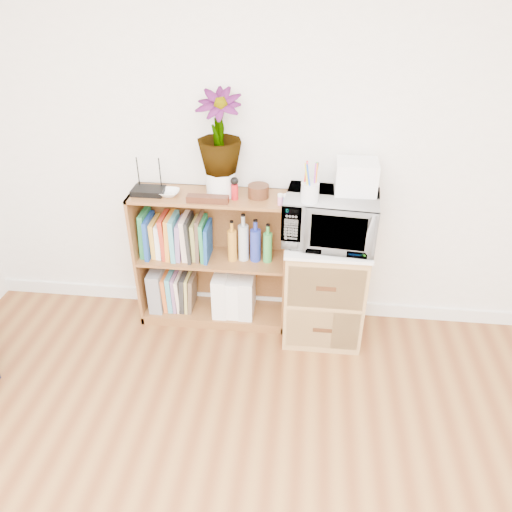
# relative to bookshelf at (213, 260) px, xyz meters

# --- Properties ---
(skirting_board) EXTENTS (4.00, 0.02, 0.10)m
(skirting_board) POSITION_rel_bookshelf_xyz_m (0.35, 0.14, -0.42)
(skirting_board) COLOR white
(skirting_board) RESTS_ON ground
(bookshelf) EXTENTS (1.00, 0.30, 0.95)m
(bookshelf) POSITION_rel_bookshelf_xyz_m (0.00, 0.00, 0.00)
(bookshelf) COLOR brown
(bookshelf) RESTS_ON ground
(wicker_unit) EXTENTS (0.50, 0.45, 0.70)m
(wicker_unit) POSITION_rel_bookshelf_xyz_m (0.75, -0.08, -0.12)
(wicker_unit) COLOR #9E7542
(wicker_unit) RESTS_ON ground
(microwave) EXTENTS (0.58, 0.42, 0.30)m
(microwave) POSITION_rel_bookshelf_xyz_m (0.75, -0.08, 0.40)
(microwave) COLOR silver
(microwave) RESTS_ON wicker_unit
(pen_cup) EXTENTS (0.10, 0.10, 0.11)m
(pen_cup) POSITION_rel_bookshelf_xyz_m (0.62, -0.17, 0.60)
(pen_cup) COLOR silver
(pen_cup) RESTS_ON microwave
(small_appliance) EXTENTS (0.24, 0.20, 0.19)m
(small_appliance) POSITION_rel_bookshelf_xyz_m (0.88, -0.01, 0.64)
(small_appliance) COLOR white
(small_appliance) RESTS_ON microwave
(router) EXTENTS (0.20, 0.13, 0.04)m
(router) POSITION_rel_bookshelf_xyz_m (-0.38, -0.02, 0.49)
(router) COLOR black
(router) RESTS_ON bookshelf
(white_bowl) EXTENTS (0.13, 0.13, 0.03)m
(white_bowl) POSITION_rel_bookshelf_xyz_m (-0.25, -0.03, 0.49)
(white_bowl) COLOR white
(white_bowl) RESTS_ON bookshelf
(plant_pot) EXTENTS (0.18, 0.18, 0.15)m
(plant_pot) POSITION_rel_bookshelf_xyz_m (0.07, 0.02, 0.55)
(plant_pot) COLOR white
(plant_pot) RESTS_ON bookshelf
(potted_plant) EXTENTS (0.27, 0.27, 0.48)m
(potted_plant) POSITION_rel_bookshelf_xyz_m (0.07, 0.02, 0.87)
(potted_plant) COLOR #336628
(potted_plant) RESTS_ON plant_pot
(trinket_box) EXTENTS (0.25, 0.06, 0.04)m
(trinket_box) POSITION_rel_bookshelf_xyz_m (0.01, -0.10, 0.50)
(trinket_box) COLOR #32170D
(trinket_box) RESTS_ON bookshelf
(kokeshi_doll) EXTENTS (0.04, 0.04, 0.10)m
(kokeshi_doll) POSITION_rel_bookshelf_xyz_m (0.17, -0.04, 0.52)
(kokeshi_doll) COLOR #B4161C
(kokeshi_doll) RESTS_ON bookshelf
(wooden_bowl) EXTENTS (0.13, 0.13, 0.08)m
(wooden_bowl) POSITION_rel_bookshelf_xyz_m (0.31, 0.01, 0.51)
(wooden_bowl) COLOR #3A220F
(wooden_bowl) RESTS_ON bookshelf
(paint_jars) EXTENTS (0.12, 0.04, 0.06)m
(paint_jars) POSITION_rel_bookshelf_xyz_m (0.48, -0.09, 0.50)
(paint_jars) COLOR #D6778F
(paint_jars) RESTS_ON bookshelf
(file_box) EXTENTS (0.09, 0.24, 0.30)m
(file_box) POSITION_rel_bookshelf_xyz_m (-0.40, 0.00, -0.25)
(file_box) COLOR gray
(file_box) RESTS_ON bookshelf
(magazine_holder_left) EXTENTS (0.10, 0.24, 0.30)m
(magazine_holder_left) POSITION_rel_bookshelf_xyz_m (0.05, -0.01, -0.25)
(magazine_holder_left) COLOR white
(magazine_holder_left) RESTS_ON bookshelf
(magazine_holder_mid) EXTENTS (0.09, 0.23, 0.29)m
(magazine_holder_mid) POSITION_rel_bookshelf_xyz_m (0.15, -0.01, -0.26)
(magazine_holder_mid) COLOR white
(magazine_holder_mid) RESTS_ON bookshelf
(magazine_holder_right) EXTENTS (0.09, 0.24, 0.30)m
(magazine_holder_right) POSITION_rel_bookshelf_xyz_m (0.23, -0.01, -0.26)
(magazine_holder_right) COLOR silver
(magazine_holder_right) RESTS_ON bookshelf
(cookbooks) EXTENTS (0.46, 0.20, 0.31)m
(cookbooks) POSITION_rel_bookshelf_xyz_m (-0.24, 0.00, 0.16)
(cookbooks) COLOR #1E733E
(cookbooks) RESTS_ON bookshelf
(liquor_bottles) EXTENTS (0.29, 0.07, 0.32)m
(liquor_bottles) POSITION_rel_bookshelf_xyz_m (0.25, 0.00, 0.17)
(liquor_bottles) COLOR #C48024
(liquor_bottles) RESTS_ON bookshelf
(lower_books) EXTENTS (0.22, 0.19, 0.28)m
(lower_books) POSITION_rel_bookshelf_xyz_m (-0.25, 0.00, -0.27)
(lower_books) COLOR orange
(lower_books) RESTS_ON bookshelf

